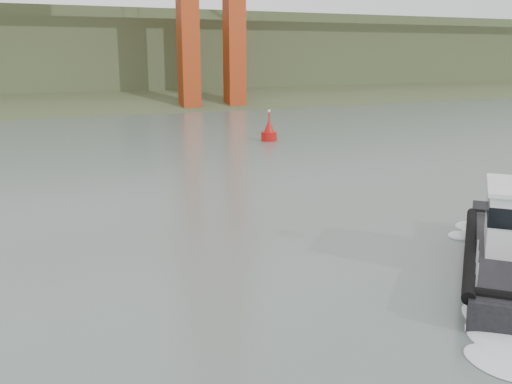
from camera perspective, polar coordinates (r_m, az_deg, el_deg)
ground at (r=21.21m, az=10.07°, el=-12.08°), size 400.00×400.00×0.00m
headlands at (r=141.56m, az=-20.33°, el=12.05°), size 500.00×105.36×27.12m
nav_buoy at (r=61.24m, az=1.31°, el=6.00°), size 1.69×1.69×3.51m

